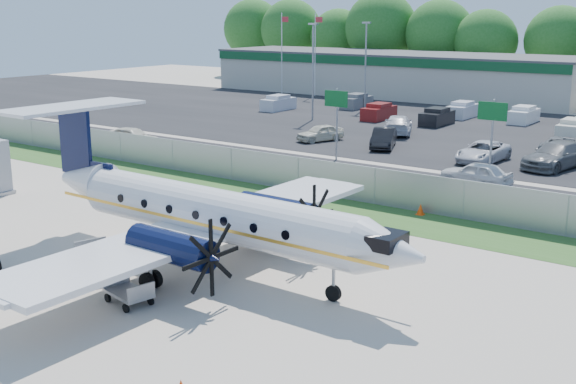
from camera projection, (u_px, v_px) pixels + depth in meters
The scene contains 25 objects.
ground at pixel (198, 280), 27.79m from camera, with size 170.00×170.00×0.00m, color #B7AB9B.
grass_verge at pixel (355, 212), 37.25m from camera, with size 170.00×4.00×0.02m, color #2D561E.
access_road at pixel (415, 186), 42.78m from camera, with size 170.00×8.00×0.02m, color black.
parking_lot at pixel (528, 138), 59.35m from camera, with size 170.00×32.00×0.02m, color black.
perimeter_fence at pixel (375, 186), 38.59m from camera, with size 120.00×0.06×1.99m.
building_west at pixel (393, 74), 89.61m from camera, with size 46.40×12.40×5.24m.
sign_left at pixel (336, 109), 49.51m from camera, with size 1.80×0.26×5.00m.
sign_mid at pixel (492, 122), 43.30m from camera, with size 1.80×0.26×5.00m.
flagpole_west at pixel (282, 49), 90.10m from camera, with size 1.06×0.12×10.00m.
flagpole_east at pixel (316, 50), 87.28m from camera, with size 1.06×0.12×10.00m.
light_pole_nw at pixel (313, 65), 67.80m from camera, with size 0.90×0.35×9.09m.
light_pole_sw at pixel (366, 59), 75.69m from camera, with size 0.90×0.35×9.09m.
aircraft at pixel (208, 212), 28.72m from camera, with size 19.09×18.86×5.95m.
baggage_cart_near at pixel (129, 292), 25.48m from camera, with size 1.98×1.42×0.94m.
baggage_cart_far at pixel (101, 261), 28.41m from camera, with size 2.49×1.92×1.15m.
cone_starboard_wing at pixel (420, 209), 36.74m from camera, with size 0.41×0.41×0.59m.
road_car_west at pixel (133, 147), 55.46m from camera, with size 1.81×4.49×1.53m, color beige.
road_car_mid at pixel (475, 186), 42.96m from camera, with size 1.73×4.29×1.46m, color silver.
parked_car_a at pixel (320, 141), 57.83m from camera, with size 1.59×3.96×1.35m, color beige.
parked_car_b at pixel (383, 148), 54.94m from camera, with size 1.59×4.57×1.51m, color black.
parked_car_c at pixel (482, 162), 49.78m from camera, with size 2.36×5.13×1.43m, color silver.
parked_car_d at pixel (555, 168), 47.82m from camera, with size 2.41×5.93×1.72m, color #595B5E.
parked_car_f at pixel (398, 134), 61.19m from camera, with size 2.25×5.54×1.61m, color silver.
parked_car_g at pixel (559, 154), 52.72m from camera, with size 2.12×4.59×1.28m, color #595B5E.
far_parking_rows at pixel (546, 130), 63.30m from camera, with size 56.00×10.00×1.60m, color gray, non-canonical shape.
Camera 1 is at (18.04, -19.23, 10.04)m, focal length 45.00 mm.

